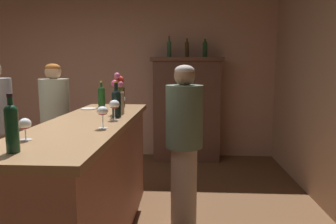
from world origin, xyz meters
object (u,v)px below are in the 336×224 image
at_px(display_cabinet, 187,107).
at_px(wine_glass_rear, 25,125).
at_px(display_bottle_left, 169,48).
at_px(wine_bottle_syrah, 101,96).
at_px(display_bottle_center, 205,48).
at_px(patron_tall, 56,122).
at_px(wine_glass_front, 103,112).
at_px(wine_glass_spare, 122,100).
at_px(flower_arrangement, 118,95).
at_px(bar_counter, 91,183).
at_px(cheese_plate, 89,109).
at_px(wine_glass_mid, 114,105).
at_px(display_bottle_midleft, 187,48).
at_px(wine_bottle_riesling, 12,126).
at_px(wine_bottle_malbec, 121,95).
at_px(bartender, 184,140).
at_px(wine_bottle_pinot, 116,102).

bearing_deg(display_cabinet, wine_glass_rear, -106.77).
height_order(wine_glass_rear, display_bottle_left, display_bottle_left).
bearing_deg(wine_bottle_syrah, display_bottle_center, 53.74).
height_order(wine_bottle_syrah, patron_tall, patron_tall).
bearing_deg(wine_glass_front, wine_glass_rear, -133.32).
distance_m(wine_glass_spare, flower_arrangement, 0.28).
height_order(bar_counter, wine_glass_rear, wine_glass_rear).
xyz_separation_m(cheese_plate, patron_tall, (-0.55, 0.45, -0.22)).
relative_size(bar_counter, wine_glass_mid, 13.93).
distance_m(wine_glass_front, wine_glass_mid, 0.36).
xyz_separation_m(wine_glass_mid, patron_tall, (-0.97, 1.10, -0.34)).
bearing_deg(bar_counter, display_bottle_center, 66.68).
distance_m(bar_counter, wine_glass_spare, 0.93).
bearing_deg(display_bottle_midleft, flower_arrangement, -106.88).
relative_size(wine_glass_spare, display_bottle_midleft, 0.46).
xyz_separation_m(wine_glass_front, wine_glass_rear, (-0.36, -0.38, -0.03)).
relative_size(bar_counter, display_bottle_center, 7.67).
relative_size(display_cabinet, patron_tall, 1.07).
bearing_deg(display_cabinet, wine_bottle_riesling, -104.39).
bearing_deg(wine_glass_front, bar_counter, 123.63).
distance_m(display_bottle_left, display_bottle_center, 0.56).
relative_size(wine_bottle_malbec, wine_bottle_riesling, 1.04).
bearing_deg(wine_glass_spare, wine_bottle_syrah, 144.22).
distance_m(wine_glass_spare, bartender, 0.79).
bearing_deg(wine_glass_front, wine_bottle_riesling, -113.84).
bearing_deg(wine_bottle_syrah, wine_bottle_malbec, 9.04).
relative_size(wine_bottle_malbec, flower_arrangement, 0.81).
height_order(wine_glass_rear, cheese_plate, wine_glass_rear).
height_order(display_cabinet, patron_tall, display_cabinet).
distance_m(display_cabinet, wine_glass_spare, 1.97).
bearing_deg(cheese_plate, wine_glass_spare, -3.35).
relative_size(wine_glass_rear, wine_glass_spare, 0.92).
distance_m(wine_bottle_malbec, bartender, 0.96).
bearing_deg(wine_bottle_pinot, wine_glass_mid, -83.79).
bearing_deg(patron_tall, wine_bottle_riesling, 4.71).
xyz_separation_m(bar_counter, display_bottle_left, (0.52, 2.51, 1.25)).
distance_m(bar_counter, wine_glass_front, 0.74).
xyz_separation_m(display_cabinet, wine_glass_front, (-0.60, -2.81, 0.32)).
xyz_separation_m(display_cabinet, wine_bottle_riesling, (-0.89, -3.46, 0.34)).
distance_m(wine_bottle_pinot, bartender, 0.71).
bearing_deg(wine_bottle_pinot, bar_counter, -133.84).
xyz_separation_m(wine_glass_front, cheese_plate, (-0.42, 1.00, -0.11)).
relative_size(wine_glass_front, display_bottle_left, 0.47).
bearing_deg(wine_glass_rear, display_bottle_left, 77.95).
bearing_deg(wine_bottle_malbec, wine_bottle_syrah, -170.96).
relative_size(wine_bottle_syrah, display_bottle_center, 0.95).
height_order(display_cabinet, wine_bottle_riesling, display_cabinet).
bearing_deg(wine_glass_rear, wine_bottle_malbec, 81.19).
xyz_separation_m(display_cabinet, flower_arrangement, (-0.64, -2.10, 0.37)).
bearing_deg(wine_glass_front, display_cabinet, 77.93).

